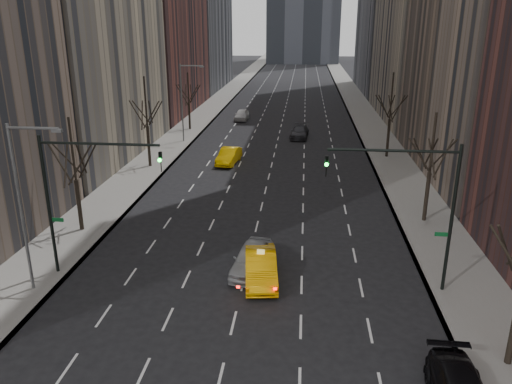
# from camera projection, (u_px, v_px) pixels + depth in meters

# --- Properties ---
(sidewalk_left) EXTENTS (4.50, 320.00, 0.15)m
(sidewalk_left) POSITION_uv_depth(u_px,v_px,m) (212.00, 107.00, 83.56)
(sidewalk_left) COLOR slate
(sidewalk_left) RESTS_ON ground
(sidewalk_right) EXTENTS (4.50, 320.00, 0.15)m
(sidewalk_right) POSITION_uv_depth(u_px,v_px,m) (360.00, 110.00, 81.34)
(sidewalk_right) COLOR slate
(sidewalk_right) RESTS_ON ground
(tree_lw_b) EXTENTS (3.36, 3.50, 7.82)m
(tree_lw_b) POSITION_uv_depth(u_px,v_px,m) (76.00, 180.00, 33.41)
(tree_lw_b) COLOR black
(tree_lw_b) RESTS_ON ground
(tree_lw_c) EXTENTS (3.36, 3.50, 8.74)m
(tree_lw_c) POSITION_uv_depth(u_px,v_px,m) (147.00, 127.00, 48.37)
(tree_lw_c) COLOR black
(tree_lw_c) RESTS_ON ground
(tree_lw_d) EXTENTS (3.36, 3.50, 7.36)m
(tree_lw_d) POSITION_uv_depth(u_px,v_px,m) (189.00, 103.00, 65.46)
(tree_lw_d) COLOR black
(tree_lw_d) RESTS_ON ground
(tree_rw_b) EXTENTS (3.36, 3.50, 7.82)m
(tree_rw_b) POSITION_uv_depth(u_px,v_px,m) (429.00, 173.00, 35.01)
(tree_rw_b) COLOR black
(tree_rw_b) RESTS_ON ground
(tree_rw_c) EXTENTS (3.36, 3.50, 8.74)m
(tree_rw_c) POSITION_uv_depth(u_px,v_px,m) (390.00, 120.00, 51.84)
(tree_rw_c) COLOR black
(tree_rw_c) RESTS_ON ground
(traffic_mast_left) EXTENTS (6.69, 0.39, 8.00)m
(traffic_mast_left) POSITION_uv_depth(u_px,v_px,m) (75.00, 184.00, 26.93)
(traffic_mast_left) COLOR black
(traffic_mast_left) RESTS_ON ground
(traffic_mast_right) EXTENTS (6.69, 0.39, 8.00)m
(traffic_mast_right) POSITION_uv_depth(u_px,v_px,m) (421.00, 195.00, 25.28)
(traffic_mast_right) COLOR black
(traffic_mast_right) RESTS_ON ground
(streetlight_near) EXTENTS (2.83, 0.22, 9.00)m
(streetlight_near) POSITION_uv_depth(u_px,v_px,m) (25.00, 193.00, 25.16)
(streetlight_near) COLOR slate
(streetlight_near) RESTS_ON ground
(streetlight_far) EXTENTS (2.83, 0.22, 9.00)m
(streetlight_far) POSITION_uv_depth(u_px,v_px,m) (185.00, 95.00, 58.10)
(streetlight_far) COLOR slate
(streetlight_far) RESTS_ON ground
(taxi_sedan) EXTENTS (2.30, 5.10, 1.62)m
(taxi_sedan) POSITION_uv_depth(u_px,v_px,m) (261.00, 267.00, 27.88)
(taxi_sedan) COLOR #FDAD05
(taxi_sedan) RESTS_ON ground
(silver_sedan_ahead) EXTENTS (2.52, 4.96, 1.62)m
(silver_sedan_ahead) POSITION_uv_depth(u_px,v_px,m) (252.00, 258.00, 28.86)
(silver_sedan_ahead) COLOR #97999E
(silver_sedan_ahead) RESTS_ON ground
(far_taxi) EXTENTS (2.21, 4.97, 1.59)m
(far_taxi) POSITION_uv_depth(u_px,v_px,m) (229.00, 156.00, 50.71)
(far_taxi) COLOR #FCBE05
(far_taxi) RESTS_ON ground
(far_suv_grey) EXTENTS (2.48, 5.22, 1.47)m
(far_suv_grey) POSITION_uv_depth(u_px,v_px,m) (299.00, 132.00, 61.90)
(far_suv_grey) COLOR #2D2D32
(far_suv_grey) RESTS_ON ground
(far_car_white) EXTENTS (1.96, 4.56, 1.53)m
(far_car_white) POSITION_uv_depth(u_px,v_px,m) (242.00, 115.00, 72.91)
(far_car_white) COLOR silver
(far_car_white) RESTS_ON ground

